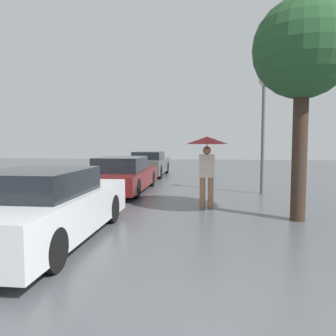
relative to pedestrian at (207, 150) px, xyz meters
name	(u,v)px	position (x,y,z in m)	size (l,w,h in m)	color
pedestrian	(207,150)	(0.00, 0.00, 0.00)	(1.11, 1.11, 1.87)	#9E7051
parked_car_nearest	(43,207)	(-2.83, -3.28, -0.91)	(1.79, 4.37, 1.26)	silver
parked_car_middle	(123,175)	(-2.91, 2.49, -0.94)	(1.74, 4.59, 1.21)	maroon
parked_car_farthest	(149,164)	(-2.91, 7.92, -0.91)	(1.62, 4.45, 1.25)	#4C514C
tree	(303,52)	(1.99, -1.24, 2.12)	(2.10, 2.10, 4.75)	#38281E
street_lamp	(264,108)	(1.84, 2.50, 1.33)	(0.37, 0.37, 3.91)	#515456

